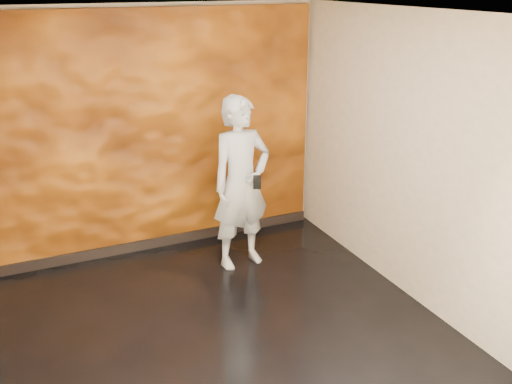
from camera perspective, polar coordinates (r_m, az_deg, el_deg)
name	(u,v)px	position (r m, az deg, el deg)	size (l,w,h in m)	color
room	(215,188)	(4.78, -4.15, 0.43)	(4.02, 4.02, 2.81)	black
feature_wall	(154,135)	(6.58, -10.19, 5.67)	(3.90, 0.06, 2.75)	orange
baseboard	(162,241)	(7.00, -9.43, -4.89)	(3.90, 0.04, 0.12)	black
man	(241,183)	(6.17, -1.49, 0.87)	(0.70, 0.46, 1.91)	#A2A9B2
phone	(257,182)	(5.92, 0.11, 0.99)	(0.08, 0.02, 0.15)	black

